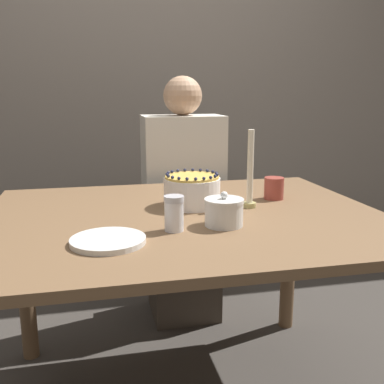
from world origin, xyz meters
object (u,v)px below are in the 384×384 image
sugar_bowl (224,212)px  sugar_shaker (174,213)px  candle (250,176)px  person_man_blue_shirt (183,216)px  cake (192,191)px

sugar_bowl → sugar_shaker: 0.16m
candle → person_man_blue_shirt: person_man_blue_shirt is taller
cake → sugar_bowl: cake is taller
sugar_bowl → person_man_blue_shirt: person_man_blue_shirt is taller
person_man_blue_shirt → sugar_shaker: bearing=76.8°
sugar_bowl → candle: (0.16, 0.20, 0.07)m
sugar_bowl → candle: size_ratio=0.44×
cake → person_man_blue_shirt: size_ratio=0.17×
candle → person_man_blue_shirt: bearing=98.5°
sugar_shaker → candle: 0.39m
sugar_shaker → candle: (0.32, 0.22, 0.06)m
cake → sugar_shaker: bearing=-113.0°
sugar_bowl → person_man_blue_shirt: (0.05, 0.90, -0.26)m
candle → person_man_blue_shirt: 0.78m
sugar_bowl → candle: bearing=51.7°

